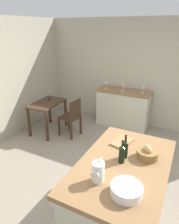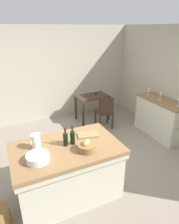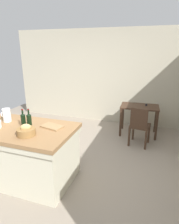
% 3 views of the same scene
% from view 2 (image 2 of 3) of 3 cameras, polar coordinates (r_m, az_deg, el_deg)
% --- Properties ---
extents(ground_plane, '(6.76, 6.76, 0.00)m').
position_cam_2_polar(ground_plane, '(4.03, -2.11, -15.61)').
color(ground_plane, gray).
extents(wall_back, '(5.32, 0.12, 2.60)m').
position_cam_2_polar(wall_back, '(5.76, -12.75, 10.40)').
color(wall_back, '#B2AA93').
rests_on(wall_back, ground).
extents(island_table, '(1.61, 1.00, 0.90)m').
position_cam_2_polar(island_table, '(3.24, -6.41, -16.06)').
color(island_table, olive).
rests_on(island_table, ground).
extents(side_cabinet, '(0.52, 1.32, 0.93)m').
position_cam_2_polar(side_cabinet, '(5.20, 19.59, -1.54)').
color(side_cabinet, olive).
rests_on(side_cabinet, ground).
extents(writing_desk, '(0.93, 0.60, 0.79)m').
position_cam_2_polar(writing_desk, '(5.65, 0.82, 3.56)').
color(writing_desk, '#3D281C').
rests_on(writing_desk, ground).
extents(wooden_chair, '(0.45, 0.45, 0.89)m').
position_cam_2_polar(wooden_chair, '(5.22, 4.46, 0.12)').
color(wooden_chair, '#3D281C').
rests_on(wooden_chair, ground).
extents(pitcher, '(0.17, 0.13, 0.26)m').
position_cam_2_polar(pitcher, '(2.99, -15.25, -8.15)').
color(pitcher, white).
rests_on(pitcher, island_table).
extents(wash_bowl, '(0.31, 0.31, 0.10)m').
position_cam_2_polar(wash_bowl, '(2.75, -14.68, -12.66)').
color(wash_bowl, white).
rests_on(wash_bowl, island_table).
extents(bread_basket, '(0.26, 0.26, 0.17)m').
position_cam_2_polar(bread_basket, '(2.86, -0.88, -9.97)').
color(bread_basket, olive).
rests_on(bread_basket, island_table).
extents(cutting_board, '(0.37, 0.27, 0.02)m').
position_cam_2_polar(cutting_board, '(3.25, -0.46, -6.56)').
color(cutting_board, '#99754C').
rests_on(cutting_board, island_table).
extents(wine_bottle_dark, '(0.07, 0.07, 0.30)m').
position_cam_2_polar(wine_bottle_dark, '(2.99, -4.92, -7.10)').
color(wine_bottle_dark, black).
rests_on(wine_bottle_dark, island_table).
extents(wine_bottle_amber, '(0.07, 0.07, 0.29)m').
position_cam_2_polar(wine_bottle_amber, '(2.96, -6.93, -7.60)').
color(wine_bottle_amber, black).
rests_on(wine_bottle_amber, island_table).
extents(wine_glass_far_left, '(0.07, 0.07, 0.18)m').
position_cam_2_polar(wine_glass_far_left, '(4.72, 24.37, 2.90)').
color(wine_glass_far_left, white).
rests_on(wine_glass_far_left, side_cabinet).
extents(wine_glass_left, '(0.07, 0.07, 0.18)m').
position_cam_2_polar(wine_glass_left, '(4.96, 19.85, 4.62)').
color(wine_glass_left, white).
rests_on(wine_glass_left, side_cabinet).
extents(wine_glass_middle, '(0.07, 0.07, 0.17)m').
position_cam_2_polar(wine_glass_middle, '(5.29, 16.72, 6.01)').
color(wine_glass_middle, white).
rests_on(wine_glass_middle, side_cabinet).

